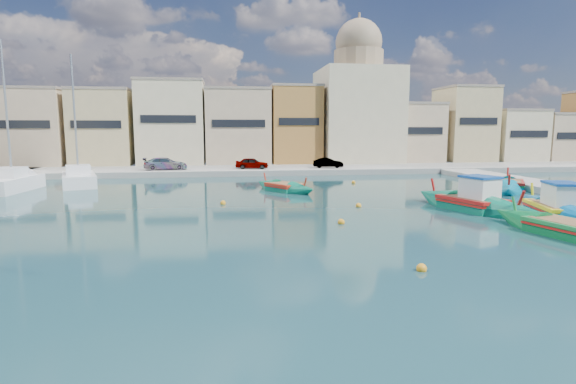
{
  "coord_description": "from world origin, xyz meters",
  "views": [
    {
      "loc": [
        -7.54,
        -18.22,
        4.79
      ],
      "look_at": [
        -4.09,
        6.0,
        1.4
      ],
      "focal_mm": 28.0,
      "sensor_mm": 36.0,
      "label": 1
    }
  ],
  "objects_px": {
    "luzzu_green": "(284,188)",
    "yacht_north": "(78,178)",
    "luzzu_cyan_mid": "(508,186)",
    "luzzu_blue_cabin": "(472,204)",
    "church_block": "(357,102)",
    "yacht_midnorth": "(22,182)",
    "luzzu_blue_south": "(568,231)",
    "luzzu_turquoise_cabin": "(557,211)"
  },
  "relations": [
    {
      "from": "luzzu_turquoise_cabin",
      "to": "luzzu_green",
      "type": "height_order",
      "value": "luzzu_turquoise_cabin"
    },
    {
      "from": "luzzu_turquoise_cabin",
      "to": "luzzu_blue_cabin",
      "type": "relative_size",
      "value": 1.05
    },
    {
      "from": "church_block",
      "to": "luzzu_green",
      "type": "height_order",
      "value": "church_block"
    },
    {
      "from": "luzzu_cyan_mid",
      "to": "yacht_midnorth",
      "type": "xyz_separation_m",
      "value": [
        -39.1,
        6.62,
        0.21
      ]
    },
    {
      "from": "church_block",
      "to": "yacht_north",
      "type": "height_order",
      "value": "church_block"
    },
    {
      "from": "luzzu_blue_cabin",
      "to": "luzzu_green",
      "type": "bearing_deg",
      "value": 135.03
    },
    {
      "from": "church_block",
      "to": "yacht_north",
      "type": "xyz_separation_m",
      "value": [
        -30.58,
        -15.81,
        -7.93
      ]
    },
    {
      "from": "luzzu_blue_cabin",
      "to": "luzzu_blue_south",
      "type": "distance_m",
      "value": 6.89
    },
    {
      "from": "luzzu_blue_cabin",
      "to": "church_block",
      "type": "bearing_deg",
      "value": 85.18
    },
    {
      "from": "luzzu_turquoise_cabin",
      "to": "luzzu_blue_south",
      "type": "bearing_deg",
      "value": -123.46
    },
    {
      "from": "luzzu_blue_south",
      "to": "luzzu_turquoise_cabin",
      "type": "bearing_deg",
      "value": 56.54
    },
    {
      "from": "church_block",
      "to": "yacht_midnorth",
      "type": "bearing_deg",
      "value": -151.27
    },
    {
      "from": "luzzu_turquoise_cabin",
      "to": "luzzu_blue_cabin",
      "type": "bearing_deg",
      "value": 140.3
    },
    {
      "from": "luzzu_cyan_mid",
      "to": "yacht_north",
      "type": "xyz_separation_m",
      "value": [
        -35.58,
        9.5,
        0.19
      ]
    },
    {
      "from": "luzzu_cyan_mid",
      "to": "luzzu_blue_south",
      "type": "relative_size",
      "value": 1.02
    },
    {
      "from": "luzzu_turquoise_cabin",
      "to": "luzzu_blue_south",
      "type": "distance_m",
      "value": 4.86
    },
    {
      "from": "luzzu_green",
      "to": "yacht_midnorth",
      "type": "distance_m",
      "value": 21.73
    },
    {
      "from": "luzzu_cyan_mid",
      "to": "luzzu_blue_south",
      "type": "bearing_deg",
      "value": -115.44
    },
    {
      "from": "luzzu_green",
      "to": "yacht_midnorth",
      "type": "relative_size",
      "value": 0.54
    },
    {
      "from": "yacht_north",
      "to": "church_block",
      "type": "bearing_deg",
      "value": 27.34
    },
    {
      "from": "luzzu_blue_south",
      "to": "yacht_midnorth",
      "type": "bearing_deg",
      "value": 145.93
    },
    {
      "from": "luzzu_blue_cabin",
      "to": "luzzu_green",
      "type": "relative_size",
      "value": 1.37
    },
    {
      "from": "yacht_midnorth",
      "to": "luzzu_blue_cabin",
      "type": "bearing_deg",
      "value": -25.28
    },
    {
      "from": "church_block",
      "to": "luzzu_green",
      "type": "distance_m",
      "value": 27.94
    },
    {
      "from": "luzzu_green",
      "to": "yacht_north",
      "type": "bearing_deg",
      "value": 156.78
    },
    {
      "from": "luzzu_blue_cabin",
      "to": "luzzu_green",
      "type": "height_order",
      "value": "luzzu_blue_cabin"
    },
    {
      "from": "luzzu_blue_cabin",
      "to": "luzzu_green",
      "type": "xyz_separation_m",
      "value": [
        -10.07,
        10.06,
        -0.16
      ]
    },
    {
      "from": "luzzu_blue_south",
      "to": "luzzu_cyan_mid",
      "type": "bearing_deg",
      "value": 64.56
    },
    {
      "from": "luzzu_blue_cabin",
      "to": "luzzu_blue_south",
      "type": "height_order",
      "value": "luzzu_blue_cabin"
    },
    {
      "from": "luzzu_cyan_mid",
      "to": "luzzu_blue_cabin",
      "type": "bearing_deg",
      "value": -133.83
    },
    {
      "from": "luzzu_turquoise_cabin",
      "to": "luzzu_cyan_mid",
      "type": "xyz_separation_m",
      "value": [
        4.46,
        10.94,
        -0.09
      ]
    },
    {
      "from": "luzzu_turquoise_cabin",
      "to": "luzzu_blue_cabin",
      "type": "distance_m",
      "value": 4.38
    },
    {
      "from": "luzzu_green",
      "to": "yacht_midnorth",
      "type": "bearing_deg",
      "value": 167.48
    },
    {
      "from": "yacht_midnorth",
      "to": "luzzu_turquoise_cabin",
      "type": "bearing_deg",
      "value": -26.89
    },
    {
      "from": "luzzu_blue_cabin",
      "to": "yacht_midnorth",
      "type": "relative_size",
      "value": 0.75
    },
    {
      "from": "church_block",
      "to": "yacht_north",
      "type": "bearing_deg",
      "value": -152.66
    },
    {
      "from": "luzzu_turquoise_cabin",
      "to": "luzzu_blue_cabin",
      "type": "xyz_separation_m",
      "value": [
        -3.37,
        2.79,
        0.02
      ]
    },
    {
      "from": "yacht_midnorth",
      "to": "luzzu_green",
      "type": "bearing_deg",
      "value": -12.52
    },
    {
      "from": "yacht_north",
      "to": "luzzu_blue_south",
      "type": "bearing_deg",
      "value": -40.74
    },
    {
      "from": "church_block",
      "to": "luzzu_green",
      "type": "xyz_separation_m",
      "value": [
        -12.89,
        -23.4,
        -8.17
      ]
    },
    {
      "from": "yacht_midnorth",
      "to": "luzzu_blue_south",
      "type": "bearing_deg",
      "value": -34.07
    },
    {
      "from": "yacht_north",
      "to": "luzzu_blue_cabin",
      "type": "bearing_deg",
      "value": -32.45
    }
  ]
}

